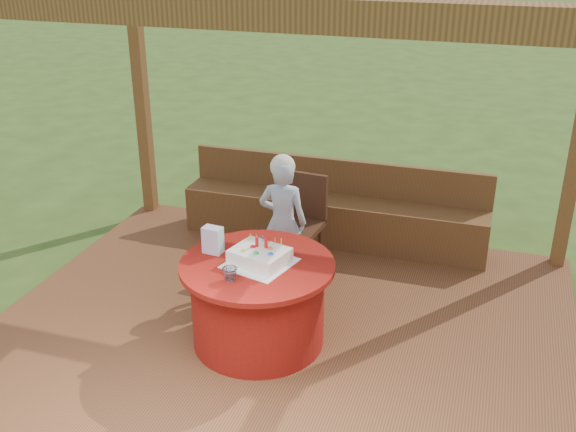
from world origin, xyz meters
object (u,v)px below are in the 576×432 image
(bench, at_px, (333,215))
(table, at_px, (258,302))
(elderly_woman, at_px, (283,219))
(drinking_glass, at_px, (230,274))
(chair, at_px, (298,219))
(gift_bag, at_px, (213,240))
(birthday_cake, at_px, (260,256))

(bench, xyz_separation_m, table, (-0.10, -1.89, 0.08))
(elderly_woman, relative_size, drinking_glass, 11.31)
(table, xyz_separation_m, chair, (-0.06, 1.19, 0.17))
(bench, height_order, gift_bag, gift_bag)
(birthday_cake, bearing_deg, drinking_glass, -110.78)
(gift_bag, bearing_deg, elderly_woman, 80.09)
(chair, height_order, gift_bag, chair)
(table, height_order, elderly_woman, elderly_woman)
(elderly_woman, bearing_deg, bench, 77.13)
(elderly_woman, bearing_deg, birthday_cake, -81.76)
(birthday_cake, bearing_deg, table, 167.54)
(chair, bearing_deg, table, -87.24)
(elderly_woman, xyz_separation_m, birthday_cake, (0.14, -0.95, 0.13))
(chair, height_order, drinking_glass, chair)
(bench, relative_size, elderly_woman, 2.54)
(elderly_woman, bearing_deg, chair, 76.62)
(table, bearing_deg, elderly_woman, 96.94)
(table, distance_m, chair, 1.20)
(elderly_woman, relative_size, birthday_cake, 2.21)
(drinking_glass, bearing_deg, elderly_woman, 91.18)
(bench, height_order, drinking_glass, bench)
(table, distance_m, birthday_cake, 0.39)
(bench, distance_m, birthday_cake, 1.95)
(gift_bag, relative_size, drinking_glass, 1.96)
(birthday_cake, bearing_deg, gift_bag, 170.76)
(bench, bearing_deg, table, -93.04)
(table, distance_m, drinking_glass, 0.49)
(elderly_woman, xyz_separation_m, gift_bag, (-0.26, -0.89, 0.17))
(bench, height_order, birthday_cake, birthday_cake)
(bench, distance_m, table, 1.89)
(table, xyz_separation_m, elderly_woman, (-0.12, 0.95, 0.26))
(chair, distance_m, gift_bag, 1.20)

